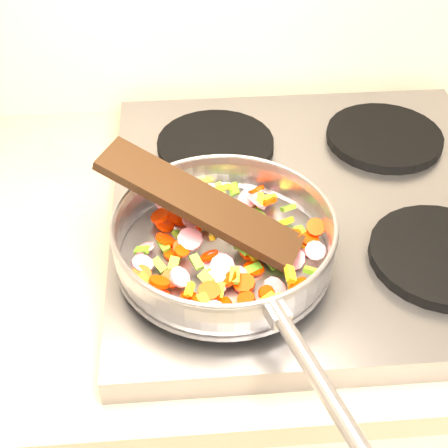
{
  "coord_description": "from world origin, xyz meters",
  "views": [
    {
      "loc": [
        -0.89,
        0.96,
        1.53
      ],
      "look_at": [
        -0.85,
        1.54,
        1.01
      ],
      "focal_mm": 50.0,
      "sensor_mm": 36.0,
      "label": 1
    }
  ],
  "objects": [
    {
      "name": "grate_fr",
      "position": [
        -0.56,
        1.52,
        0.95
      ],
      "size": [
        0.19,
        0.19,
        0.02
      ],
      "primitive_type": "cylinder",
      "color": "black",
      "rests_on": "cooktop"
    },
    {
      "name": "grate_br",
      "position": [
        -0.56,
        1.81,
        0.95
      ],
      "size": [
        0.19,
        0.19,
        0.02
      ],
      "primitive_type": "cylinder",
      "color": "black",
      "rests_on": "cooktop"
    },
    {
      "name": "wooden_spatula",
      "position": [
        -0.88,
        1.57,
        1.02
      ],
      "size": [
        0.26,
        0.17,
        0.1
      ],
      "primitive_type": "cube",
      "rotation": [
        0.0,
        -0.32,
        2.68
      ],
      "color": "black",
      "rests_on": "saute_pan"
    },
    {
      "name": "grate_bl",
      "position": [
        -0.84,
        1.81,
        0.95
      ],
      "size": [
        0.19,
        0.19,
        0.02
      ],
      "primitive_type": "cylinder",
      "color": "black",
      "rests_on": "cooktop"
    },
    {
      "name": "cooktop",
      "position": [
        -0.7,
        1.67,
        0.92
      ],
      "size": [
        0.6,
        0.6,
        0.04
      ],
      "primitive_type": "cube",
      "color": "#939399",
      "rests_on": "counter_top"
    },
    {
      "name": "saute_pan",
      "position": [
        -0.85,
        1.54,
        0.99
      ],
      "size": [
        0.33,
        0.48,
        0.06
      ],
      "rotation": [
        0.0,
        0.0,
        0.31
      ],
      "color": "#9E9EA5",
      "rests_on": "grate_fl"
    },
    {
      "name": "grate_fl",
      "position": [
        -0.84,
        1.52,
        0.95
      ],
      "size": [
        0.19,
        0.19,
        0.02
      ],
      "primitive_type": "cylinder",
      "color": "black",
      "rests_on": "cooktop"
    },
    {
      "name": "vegetable_heap",
      "position": [
        -0.84,
        1.53,
        0.97
      ],
      "size": [
        0.26,
        0.26,
        0.05
      ],
      "color": "#C0123B",
      "rests_on": "saute_pan"
    }
  ]
}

